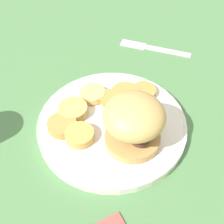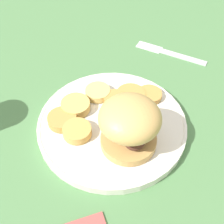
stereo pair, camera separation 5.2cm
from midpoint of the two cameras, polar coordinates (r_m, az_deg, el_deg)
name	(u,v)px [view 1 (the left image)]	position (r m, az deg, el deg)	size (l,w,h in m)	color
ground_plane	(112,128)	(0.55, -2.69, -3.08)	(4.00, 4.00, 0.00)	#4C7A47
dinner_plate	(112,124)	(0.54, -2.73, -2.45)	(0.26, 0.26, 0.02)	white
sandwich	(136,122)	(0.47, 1.31, -1.93)	(0.10, 0.10, 0.09)	tan
potato_round_0	(80,135)	(0.51, -8.83, -4.37)	(0.05, 0.05, 0.01)	tan
potato_round_1	(126,94)	(0.57, -0.05, 3.25)	(0.05, 0.05, 0.01)	#BC8942
potato_round_2	(110,99)	(0.56, -2.98, 2.32)	(0.04, 0.04, 0.01)	#BC8942
potato_round_3	(93,94)	(0.57, -6.16, 3.15)	(0.05, 0.05, 0.01)	#DBB766
potato_round_4	(73,110)	(0.55, -9.83, 0.21)	(0.05, 0.05, 0.02)	tan
potato_round_5	(62,125)	(0.53, -11.89, -2.56)	(0.05, 0.05, 0.01)	#BC8942
potato_round_6	(144,91)	(0.58, 3.31, 3.71)	(0.05, 0.05, 0.01)	#BC8942
fork	(154,48)	(0.72, 5.59, 11.44)	(0.10, 0.14, 0.00)	silver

